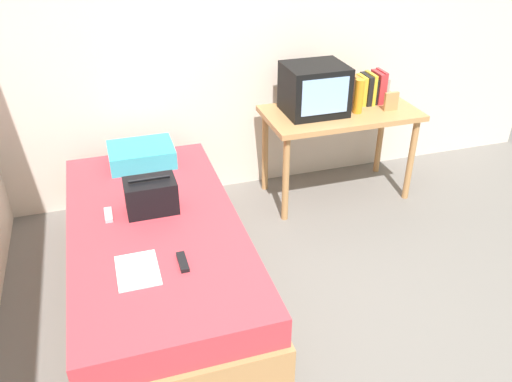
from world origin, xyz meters
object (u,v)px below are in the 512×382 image
picture_frame (391,101)px  magazine (138,270)px  pillow (141,155)px  desk (340,122)px  bed (158,258)px  book_row (370,89)px  remote_dark (183,262)px  handbag (151,196)px  remote_silver (108,215)px  tv (314,89)px  water_bottle (359,96)px

picture_frame → magazine: bearing=-151.9°
picture_frame → pillow: size_ratio=0.32×
desk → bed: bearing=-153.2°
desk → book_row: size_ratio=4.47×
picture_frame → remote_dark: bearing=-148.7°
pillow → remote_dark: bearing=-87.0°
handbag → remote_dark: size_ratio=1.92×
picture_frame → pillow: bearing=176.7°
desk → remote_silver: 1.89m
bed → tv: 1.68m
handbag → remote_dark: 0.58m
bed → pillow: bearing=88.0°
desk → water_bottle: 0.25m
water_bottle → picture_frame: 0.27m
tv → book_row: 0.50m
tv → handbag: (-1.31, -0.67, -0.29)m
remote_dark → bed: bearing=101.9°
pillow → remote_dark: 1.21m
bed → remote_dark: remote_dark is taller
magazine → desk: bearing=35.4°
handbag → remote_silver: (-0.26, 0.01, -0.09)m
water_bottle → picture_frame: bearing=-7.6°
remote_dark → remote_silver: bearing=120.5°
desk → pillow: 1.51m
bed → desk: 1.76m
bed → remote_dark: 0.51m
tv → water_bottle: size_ratio=1.73×
pillow → remote_silver: pillow is taller
bed → handbag: 0.38m
tv → book_row: size_ratio=1.69×
remote_dark → remote_silver: same height
remote_dark → remote_silver: size_ratio=1.08×
picture_frame → remote_silver: (-2.14, -0.53, -0.27)m
bed → remote_silver: 0.39m
tv → pillow: size_ratio=0.99×
water_bottle → remote_silver: water_bottle is taller
bed → book_row: book_row is taller
picture_frame → remote_dark: size_ratio=0.90×
book_row → magazine: 2.36m
tv → book_row: bearing=6.5°
water_bottle → pillow: 1.63m
remote_silver → picture_frame: bearing=13.8°
desk → picture_frame: 0.41m
water_bottle → pillow: water_bottle is taller
tv → pillow: bearing=-178.6°
magazine → handbag: bearing=74.7°
desk → tv: (-0.21, 0.03, 0.27)m
tv → picture_frame: tv is taller
pillow → handbag: handbag is taller
picture_frame → water_bottle: bearing=172.4°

